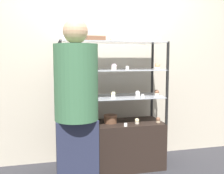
{
  "coord_description": "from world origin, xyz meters",
  "views": [
    {
      "loc": [
        -0.73,
        -2.92,
        1.31
      ],
      "look_at": [
        0.0,
        0.0,
        0.97
      ],
      "focal_mm": 42.0,
      "sensor_mm": 36.0,
      "label": 1
    }
  ],
  "objects": [
    {
      "name": "customer_figure",
      "position": [
        -0.48,
        -0.63,
        0.88
      ],
      "size": [
        0.38,
        0.38,
        1.64
      ],
      "color": "#282D47",
      "rests_on": "ground_plane"
    },
    {
      "name": "cupcake_9",
      "position": [
        -0.54,
        -0.09,
        1.21
      ],
      "size": [
        0.06,
        0.06,
        0.07
      ],
      "color": "beige",
      "rests_on": "display_riser_middle"
    },
    {
      "name": "cupcake_7",
      "position": [
        0.28,
        -0.1,
        0.9
      ],
      "size": [
        0.05,
        0.05,
        0.07
      ],
      "color": "white",
      "rests_on": "display_riser_lower"
    },
    {
      "name": "display_riser_lower",
      "position": [
        0.0,
        0.0,
        0.84
      ],
      "size": [
        1.2,
        0.46,
        0.31
      ],
      "color": "black",
      "rests_on": "display_base"
    },
    {
      "name": "price_tag_2",
      "position": [
        0.12,
        -0.21,
        1.2
      ],
      "size": [
        0.04,
        0.0,
        0.04
      ],
      "color": "white",
      "rests_on": "display_riser_middle"
    },
    {
      "name": "cupcake_0",
      "position": [
        -0.56,
        -0.11,
        0.58
      ],
      "size": [
        0.05,
        0.05,
        0.06
      ],
      "color": "beige",
      "rests_on": "display_base"
    },
    {
      "name": "cupcake_2",
      "position": [
        0.27,
        -0.11,
        0.58
      ],
      "size": [
        0.05,
        0.05,
        0.06
      ],
      "color": "beige",
      "rests_on": "display_base"
    },
    {
      "name": "cupcake_6",
      "position": [
        0.0,
        -0.05,
        0.9
      ],
      "size": [
        0.05,
        0.05,
        0.07
      ],
      "color": "white",
      "rests_on": "display_riser_lower"
    },
    {
      "name": "display_riser_middle",
      "position": [
        0.0,
        0.0,
        1.16
      ],
      "size": [
        1.2,
        0.46,
        0.31
      ],
      "color": "black",
      "rests_on": "display_riser_lower"
    },
    {
      "name": "price_tag_1",
      "position": [
        0.3,
        -0.21,
        0.89
      ],
      "size": [
        0.04,
        0.0,
        0.04
      ],
      "color": "white",
      "rests_on": "display_riser_lower"
    },
    {
      "name": "back_wall",
      "position": [
        0.0,
        0.38,
        1.3
      ],
      "size": [
        8.0,
        0.05,
        2.6
      ],
      "color": "beige",
      "rests_on": "ground_plane"
    },
    {
      "name": "cupcake_15",
      "position": [
        0.56,
        -0.07,
        1.52
      ],
      "size": [
        0.05,
        0.05,
        0.07
      ],
      "color": "beige",
      "rests_on": "display_riser_upper"
    },
    {
      "name": "cupcake_3",
      "position": [
        0.53,
        -0.12,
        0.58
      ],
      "size": [
        0.05,
        0.05,
        0.06
      ],
      "color": "#CCB28C",
      "rests_on": "display_base"
    },
    {
      "name": "cupcake_14",
      "position": [
        0.27,
        -0.09,
        1.52
      ],
      "size": [
        0.05,
        0.05,
        0.07
      ],
      "color": "white",
      "rests_on": "display_riser_upper"
    },
    {
      "name": "ground_plane",
      "position": [
        0.0,
        0.0,
        0.0
      ],
      "size": [
        20.0,
        20.0,
        0.0
      ],
      "primitive_type": "plane",
      "color": "#2D2D33"
    },
    {
      "name": "donut_glazed",
      "position": [
        0.36,
        0.05,
        1.51
      ],
      "size": [
        0.15,
        0.15,
        0.04
      ],
      "color": "#EFB2BC",
      "rests_on": "display_riser_upper"
    },
    {
      "name": "cupcake_12",
      "position": [
        -0.54,
        -0.08,
        1.52
      ],
      "size": [
        0.05,
        0.05,
        0.07
      ],
      "color": "beige",
      "rests_on": "display_riser_upper"
    },
    {
      "name": "cupcake_4",
      "position": [
        -0.55,
        -0.07,
        0.9
      ],
      "size": [
        0.05,
        0.05,
        0.07
      ],
      "color": "white",
      "rests_on": "display_riser_lower"
    },
    {
      "name": "price_tag_0",
      "position": [
        0.1,
        -0.21,
        0.57
      ],
      "size": [
        0.04,
        0.0,
        0.04
      ],
      "color": "white",
      "rests_on": "display_base"
    },
    {
      "name": "cupcake_1",
      "position": [
        -0.29,
        -0.06,
        0.58
      ],
      "size": [
        0.05,
        0.05,
        0.06
      ],
      "color": "white",
      "rests_on": "display_base"
    },
    {
      "name": "cupcake_11",
      "position": [
        0.53,
        -0.07,
        1.21
      ],
      "size": [
        0.06,
        0.06,
        0.07
      ],
      "color": "white",
      "rests_on": "display_riser_middle"
    },
    {
      "name": "cupcake_8",
      "position": [
        0.54,
        -0.05,
        0.9
      ],
      "size": [
        0.05,
        0.05,
        0.07
      ],
      "color": "beige",
      "rests_on": "display_riser_lower"
    },
    {
      "name": "sheet_cake_frosted",
      "position": [
        -0.2,
        -0.01,
        1.52
      ],
      "size": [
        0.21,
        0.16,
        0.06
      ],
      "color": "brown",
      "rests_on": "display_riser_upper"
    },
    {
      "name": "cupcake_5",
      "position": [
        -0.28,
        -0.09,
        0.9
      ],
      "size": [
        0.05,
        0.05,
        0.07
      ],
      "color": "white",
      "rests_on": "display_riser_lower"
    },
    {
      "name": "display_base",
      "position": [
        0.0,
        0.0,
        0.28
      ],
      "size": [
        1.2,
        0.46,
        0.55
      ],
      "color": "black",
      "rests_on": "ground_plane"
    },
    {
      "name": "layer_cake_centerpiece",
      "position": [
        -0.02,
        -0.0,
        0.6
      ],
      "size": [
        0.16,
        0.16,
        0.1
      ],
      "color": "brown",
      "rests_on": "display_base"
    },
    {
      "name": "display_riser_upper",
      "position": [
        0.0,
        0.0,
        1.47
      ],
      "size": [
        1.2,
        0.46,
        0.31
      ],
      "color": "black",
      "rests_on": "display_riser_middle"
    },
    {
      "name": "cupcake_13",
      "position": [
        -0.01,
        -0.05,
        1.52
      ],
      "size": [
        0.05,
        0.05,
        0.07
      ],
      "color": "#CCB28C",
      "rests_on": "display_riser_upper"
    },
    {
      "name": "cupcake_10",
      "position": [
        0.01,
        -0.05,
        1.21
      ],
      "size": [
        0.06,
        0.06,
        0.07
      ],
      "color": "beige",
      "rests_on": "display_riser_middle"
    },
    {
      "name": "price_tag_3",
      "position": [
        -0.0,
        -0.21,
        1.51
      ],
      "size": [
        0.04,
        0.0,
        0.04
      ],
      "color": "white",
      "rests_on": "display_riser_upper"
    }
  ]
}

